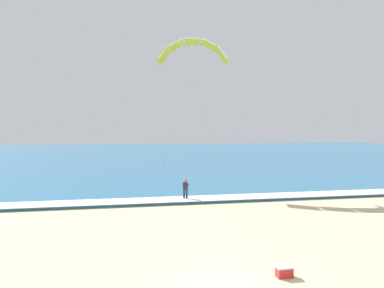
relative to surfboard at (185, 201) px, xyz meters
The scene contains 6 objects.
sea 58.83m from the surfboard, 91.85° to the left, with size 200.00×120.00×0.20m, color teal.
surf_foam 1.92m from the surfboard, behind, with size 200.00×2.33×0.04m, color white.
surfboard is the anchor object (origin of this frame).
kitesurfer 0.91m from the surfboard, 75.49° to the left, with size 0.61×0.60×1.69m.
kite_primary 14.99m from the surfboard, 73.99° to the left, with size 6.62×8.45×12.68m.
cooler_box 15.47m from the surfboard, 87.78° to the right, with size 0.58×0.38×0.40m.
Camera 1 is at (-3.62, -12.16, 5.28)m, focal length 36.46 mm.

